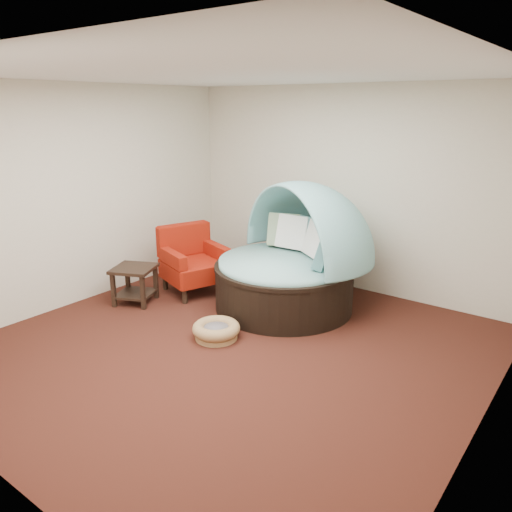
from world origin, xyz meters
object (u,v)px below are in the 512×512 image
Objects in this scene: pet_basket at (216,330)px; red_armchair at (193,262)px; canopy_daybed at (292,251)px; side_table at (135,280)px.

pet_basket is 0.57× the size of red_armchair.
canopy_daybed is at bearing 33.20° from red_armchair.
canopy_daybed is at bearing 83.28° from pet_basket.
canopy_daybed is 3.50× the size of side_table.
pet_basket is 0.85× the size of side_table.
red_armchair reaches higher than side_table.
side_table reaches higher than pet_basket.
red_armchair is at bearing 143.03° from pet_basket.
side_table is at bearing -91.12° from red_armchair.
pet_basket is at bearing -72.00° from canopy_daybed.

